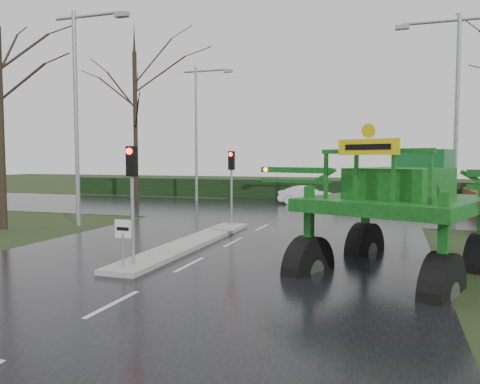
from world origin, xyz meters
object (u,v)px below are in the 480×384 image
(traffic_signal_near, at_px, (132,179))
(traffic_signal_far, at_px, (407,168))
(traffic_signal_mid, at_px, (231,172))
(street_light_right, at_px, (450,100))
(street_light_left_far, at_px, (200,121))
(crop_sprayer, at_px, (314,186))
(keep_left_sign, at_px, (123,236))
(street_light_left_near, at_px, (81,98))
(white_sedan, at_px, (306,204))

(traffic_signal_near, relative_size, traffic_signal_far, 1.00)
(traffic_signal_mid, height_order, street_light_right, street_light_right)
(traffic_signal_far, bearing_deg, street_light_left_far, 0.03)
(crop_sprayer, bearing_deg, keep_left_sign, -135.05)
(traffic_signal_near, relative_size, crop_sprayer, 0.42)
(traffic_signal_near, bearing_deg, street_light_left_near, 134.53)
(street_light_right, xyz_separation_m, street_light_left_far, (-16.39, 8.00, 0.00))
(street_light_left_far, bearing_deg, keep_left_sign, -72.22)
(street_light_left_near, height_order, street_light_left_far, same)
(street_light_left_near, xyz_separation_m, street_light_right, (16.39, 6.00, 0.00))
(street_light_right, bearing_deg, traffic_signal_far, 101.95)
(crop_sprayer, bearing_deg, street_light_left_far, 143.00)
(traffic_signal_near, xyz_separation_m, traffic_signal_far, (7.80, 21.02, 0.00))
(traffic_signal_near, xyz_separation_m, white_sedan, (1.24, 20.82, -2.59))
(keep_left_sign, distance_m, street_light_left_near, 11.32)
(keep_left_sign, bearing_deg, street_light_left_far, 107.78)
(traffic_signal_mid, bearing_deg, traffic_signal_far, 58.07)
(keep_left_sign, xyz_separation_m, street_light_left_near, (-6.89, 7.50, 4.93))
(traffic_signal_near, xyz_separation_m, street_light_left_near, (-6.89, 7.01, 3.40))
(traffic_signal_near, bearing_deg, street_light_right, 53.87)
(traffic_signal_mid, bearing_deg, street_light_right, 25.40)
(traffic_signal_near, height_order, traffic_signal_far, same)
(street_light_left_near, relative_size, street_light_right, 1.00)
(keep_left_sign, bearing_deg, crop_sprayer, 23.22)
(traffic_signal_near, relative_size, street_light_left_near, 0.35)
(keep_left_sign, height_order, crop_sprayer, crop_sprayer)
(traffic_signal_far, relative_size, street_light_left_near, 0.35)
(keep_left_sign, relative_size, street_light_right, 0.14)
(white_sedan, bearing_deg, traffic_signal_mid, 171.88)
(keep_left_sign, xyz_separation_m, street_light_left_far, (-6.89, 21.50, 4.93))
(traffic_signal_near, relative_size, traffic_signal_mid, 1.00)
(traffic_signal_mid, relative_size, white_sedan, 0.91)
(traffic_signal_mid, height_order, crop_sprayer, crop_sprayer)
(keep_left_sign, distance_m, traffic_signal_mid, 9.12)
(street_light_left_far, bearing_deg, crop_sprayer, -58.73)
(street_light_left_far, distance_m, crop_sprayer, 22.98)
(traffic_signal_mid, height_order, street_light_left_far, street_light_left_far)
(crop_sprayer, distance_m, white_sedan, 19.70)
(street_light_right, bearing_deg, keep_left_sign, -125.12)
(traffic_signal_mid, distance_m, crop_sprayer, 8.45)
(street_light_right, relative_size, crop_sprayer, 1.18)
(street_light_left_near, bearing_deg, traffic_signal_far, 43.63)
(white_sedan, bearing_deg, street_light_right, -135.78)
(traffic_signal_mid, relative_size, crop_sprayer, 0.42)
(keep_left_sign, height_order, street_light_left_near, street_light_left_near)
(crop_sprayer, bearing_deg, white_sedan, 122.49)
(keep_left_sign, height_order, traffic_signal_far, traffic_signal_far)
(street_light_right, height_order, crop_sprayer, street_light_right)
(traffic_signal_near, height_order, white_sedan, traffic_signal_near)
(street_light_left_near, xyz_separation_m, street_light_left_far, (0.00, 14.00, 0.00))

